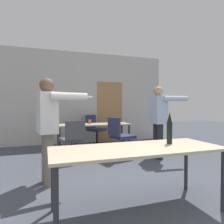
% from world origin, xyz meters
% --- Properties ---
extents(back_wall, '(6.08, 0.12, 2.99)m').
position_xyz_m(back_wall, '(0.03, 5.13, 1.49)').
color(back_wall, beige).
rests_on(back_wall, ground_plane).
extents(conference_table_near, '(1.97, 0.76, 0.74)m').
position_xyz_m(conference_table_near, '(-0.02, 0.56, 0.67)').
color(conference_table_near, '#C6B793').
rests_on(conference_table_near, ground_plane).
extents(conference_table_far, '(1.95, 0.65, 0.74)m').
position_xyz_m(conference_table_far, '(0.21, 3.73, 0.67)').
color(conference_table_far, '#C6B793').
rests_on(conference_table_far, ground_plane).
extents(person_right_polo, '(0.77, 0.76, 1.67)m').
position_xyz_m(person_right_polo, '(1.48, 2.54, 1.00)').
color(person_right_polo, '#28282D').
rests_on(person_right_polo, ground_plane).
extents(person_center_tall, '(0.84, 0.69, 1.65)m').
position_xyz_m(person_center_tall, '(-0.99, 1.75, 0.98)').
color(person_center_tall, slate).
rests_on(person_center_tall, ground_plane).
extents(office_chair_far_left, '(0.67, 0.68, 0.94)m').
position_xyz_m(office_chair_far_left, '(0.47, 4.65, 0.44)').
color(office_chair_far_left, black).
rests_on(office_chair_far_left, ground_plane).
extents(office_chair_side_rolled, '(0.65, 0.61, 0.93)m').
position_xyz_m(office_chair_side_rolled, '(-0.11, 4.42, 0.44)').
color(office_chair_side_rolled, black).
rests_on(office_chair_side_rolled, ground_plane).
extents(office_chair_far_right, '(0.55, 0.60, 0.90)m').
position_xyz_m(office_chair_far_right, '(-0.45, 3.02, 0.41)').
color(office_chair_far_right, black).
rests_on(office_chair_far_right, ground_plane).
extents(office_chair_near_pushed, '(0.62, 0.57, 0.95)m').
position_xyz_m(office_chair_near_pushed, '(0.64, 2.85, 0.45)').
color(office_chair_near_pushed, black).
rests_on(office_chair_near_pushed, ground_plane).
extents(beer_bottle, '(0.07, 0.07, 0.40)m').
position_xyz_m(beer_bottle, '(0.45, 0.64, 0.93)').
color(beer_bottle, black).
rests_on(beer_bottle, conference_table_near).
extents(drink_cup, '(0.08, 0.08, 0.11)m').
position_xyz_m(drink_cup, '(0.12, 3.79, 0.79)').
color(drink_cup, '#E05123').
rests_on(drink_cup, conference_table_far).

